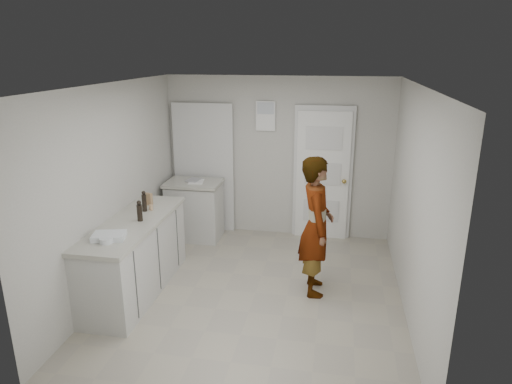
% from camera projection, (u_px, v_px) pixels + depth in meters
% --- Properties ---
extents(ground, '(4.00, 4.00, 0.00)m').
position_uv_depth(ground, '(256.00, 293.00, 5.61)').
color(ground, '#A59E8B').
rests_on(ground, ground).
extents(room_shell, '(4.00, 4.00, 4.00)m').
position_uv_depth(room_shell, '(267.00, 172.00, 7.17)').
color(room_shell, beige).
rests_on(room_shell, ground).
extents(main_counter, '(0.64, 1.96, 0.93)m').
position_uv_depth(main_counter, '(135.00, 259.00, 5.54)').
color(main_counter, silver).
rests_on(main_counter, ground).
extents(side_counter, '(0.84, 0.61, 0.93)m').
position_uv_depth(side_counter, '(195.00, 212.00, 7.15)').
color(side_counter, silver).
rests_on(side_counter, ground).
extents(person, '(0.49, 0.67, 1.70)m').
position_uv_depth(person, '(316.00, 226.00, 5.43)').
color(person, silver).
rests_on(person, ground).
extents(cake_mix_box, '(0.11, 0.07, 0.16)m').
position_uv_depth(cake_mix_box, '(149.00, 199.00, 5.93)').
color(cake_mix_box, '#916548').
rests_on(cake_mix_box, main_counter).
extents(spice_jar, '(0.05, 0.05, 0.07)m').
position_uv_depth(spice_jar, '(151.00, 207.00, 5.75)').
color(spice_jar, tan).
rests_on(spice_jar, main_counter).
extents(oil_cruet_a, '(0.06, 0.06, 0.25)m').
position_uv_depth(oil_cruet_a, '(140.00, 211.00, 5.36)').
color(oil_cruet_a, black).
rests_on(oil_cruet_a, main_counter).
extents(oil_cruet_b, '(0.06, 0.06, 0.27)m').
position_uv_depth(oil_cruet_b, '(144.00, 202.00, 5.68)').
color(oil_cruet_b, black).
rests_on(oil_cruet_b, main_counter).
extents(baking_dish, '(0.39, 0.31, 0.06)m').
position_uv_depth(baking_dish, '(109.00, 236.00, 4.87)').
color(baking_dish, silver).
rests_on(baking_dish, main_counter).
extents(egg_bowl, '(0.14, 0.14, 0.06)m').
position_uv_depth(egg_bowl, '(106.00, 240.00, 4.77)').
color(egg_bowl, silver).
rests_on(egg_bowl, main_counter).
extents(papers, '(0.26, 0.31, 0.01)m').
position_uv_depth(papers, '(196.00, 181.00, 7.00)').
color(papers, white).
rests_on(papers, side_counter).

